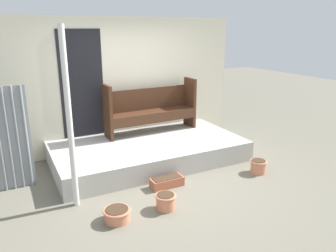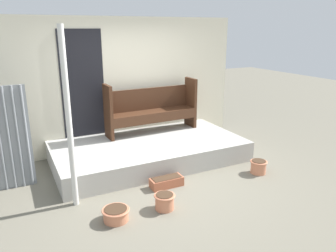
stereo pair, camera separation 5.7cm
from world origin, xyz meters
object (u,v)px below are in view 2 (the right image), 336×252
Objects in this scene: flower_pot_middle at (165,201)px; flower_pot_right at (258,166)px; bench at (151,107)px; flower_pot_left at (116,214)px; planter_box_rect at (167,182)px; support_post at (69,121)px.

flower_pot_right reaches higher than flower_pot_middle.
flower_pot_right is (1.13, -1.93, -0.75)m from bench.
bench is 2.79m from flower_pot_left.
flower_pot_left is at bearing 177.58° from flower_pot_middle.
flower_pot_left is 1.15m from planter_box_rect.
flower_pot_left is at bearing -59.75° from support_post.
bench is 3.63× the size of planter_box_rect.
support_post is 1.79m from planter_box_rect.
bench is at bearing 70.25° from flower_pot_middle.
flower_pot_left is 0.69m from flower_pot_middle.
flower_pot_middle is 0.57× the size of planter_box_rect.
bench is at bearing 120.35° from flower_pot_right.
planter_box_rect is (-0.49, -1.67, -0.80)m from bench.
flower_pot_left reaches higher than planter_box_rect.
support_post is 3.21m from flower_pot_right.
support_post is 1.30× the size of bench.
bench reaches higher than flower_pot_left.
bench is 6.38× the size of flower_pot_right.
bench is 2.51m from flower_pot_middle.
flower_pot_right reaches higher than planter_box_rect.
support_post is at bearing 173.32° from flower_pot_right.
flower_pot_middle is 0.67m from planter_box_rect.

